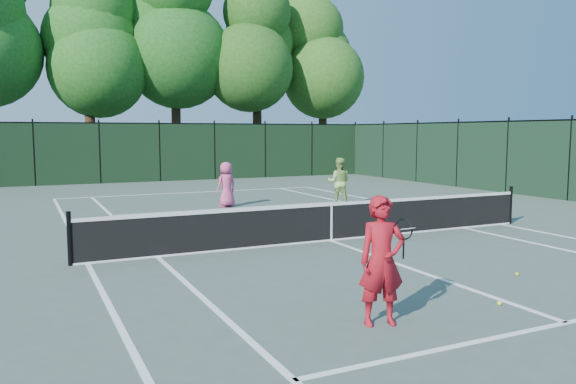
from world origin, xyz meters
name	(u,v)px	position (x,y,z in m)	size (l,w,h in m)	color
ground	(331,241)	(0.00, 0.00, 0.00)	(90.00, 90.00, 0.00)	#46564C
sideline_doubles_left	(88,264)	(-5.49, 0.00, 0.00)	(0.10, 23.77, 0.01)	white
sideline_doubles_right	(501,224)	(5.49, 0.00, 0.00)	(0.10, 23.77, 0.01)	white
sideline_singles_left	(158,257)	(-4.12, 0.00, 0.00)	(0.10, 23.77, 0.01)	white
sideline_singles_right	(464,228)	(4.12, 0.00, 0.00)	(0.10, 23.77, 0.01)	white
baseline_far	(193,192)	(0.00, 11.88, 0.00)	(10.97, 0.10, 0.01)	white
service_line_near	(567,323)	(0.00, -6.40, 0.00)	(8.23, 0.10, 0.01)	white
service_line_far	(237,208)	(0.00, 6.40, 0.00)	(8.23, 0.10, 0.01)	white
center_service_line	(331,241)	(0.00, 0.00, 0.00)	(0.10, 12.80, 0.01)	white
tennis_net	(331,221)	(0.00, 0.00, 0.48)	(11.69, 0.09, 1.06)	black
fence_far	(160,153)	(0.00, 18.00, 1.50)	(24.00, 0.05, 3.00)	black
tree_2	(87,38)	(-3.00, 21.80, 7.73)	(6.00, 6.00, 12.40)	black
tree_3	(174,23)	(2.00, 22.30, 9.01)	(7.00, 7.00, 14.45)	black
tree_4	(257,42)	(7.00, 21.60, 8.14)	(6.20, 6.20, 12.97)	black
tree_5	(323,55)	(12.00, 22.10, 7.71)	(5.80, 5.80, 12.23)	black
coach	(382,261)	(-2.30, -5.36, 0.87)	(1.03, 0.56, 1.74)	#A3121E
player_pink	(226,184)	(-0.22, 6.84, 0.78)	(0.88, 0.71, 1.55)	#CF497B
player_green	(339,182)	(3.40, 5.38, 0.84)	(1.04, 0.99, 1.69)	#95BB5D
loose_ball_near_cart	(517,274)	(1.39, -4.29, 0.03)	(0.07, 0.07, 0.07)	#B1CD2A
loose_ball_midcourt	(500,303)	(-0.23, -5.44, 0.03)	(0.07, 0.07, 0.07)	#EFF532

